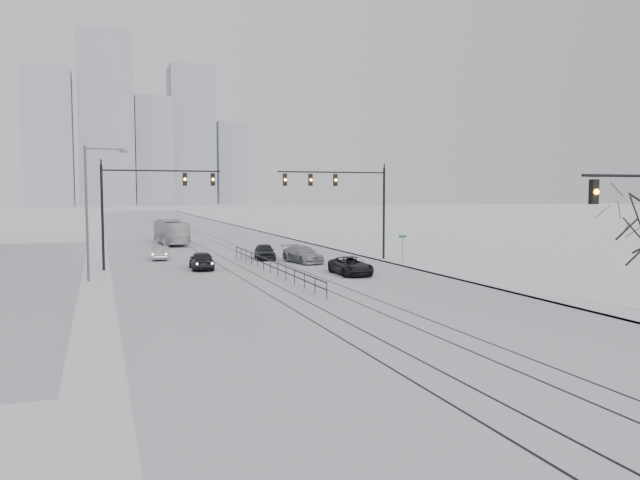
{
  "coord_description": "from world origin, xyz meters",
  "views": [
    {
      "loc": [
        -11.73,
        -13.92,
        5.93
      ],
      "look_at": [
        0.17,
        19.61,
        3.2
      ],
      "focal_mm": 35.0,
      "sensor_mm": 36.0,
      "label": 1
    }
  ],
  "objects": [
    {
      "name": "ground",
      "position": [
        0.0,
        0.0,
        0.0
      ],
      "size": [
        500.0,
        500.0,
        0.0
      ],
      "primitive_type": "plane",
      "color": "silver",
      "rests_on": "ground"
    },
    {
      "name": "street_sign",
      "position": [
        11.8,
        32.0,
        1.61
      ],
      "size": [
        0.7,
        0.06,
        2.4
      ],
      "color": "#595B60",
      "rests_on": "ground"
    },
    {
      "name": "traffic_mast_nw",
      "position": [
        -8.52,
        36.0,
        5.57
      ],
      "size": [
        9.1,
        0.37,
        8.0
      ],
      "color": "black",
      "rests_on": "ground"
    },
    {
      "name": "sedan_nb_right",
      "position": [
        4.31,
        35.63,
        0.7
      ],
      "size": [
        2.81,
        5.11,
        1.4
      ],
      "primitive_type": "imported",
      "rotation": [
        0.0,
        0.0,
        0.18
      ],
      "color": "gray",
      "rests_on": "ground"
    },
    {
      "name": "sidewalk_east",
      "position": [
        13.5,
        60.0,
        0.08
      ],
      "size": [
        5.0,
        260.0,
        0.16
      ],
      "primitive_type": "cube",
      "color": "silver",
      "rests_on": "ground"
    },
    {
      "name": "tram_rails",
      "position": [
        -0.0,
        40.0,
        0.02
      ],
      "size": [
        5.3,
        180.0,
        0.01
      ],
      "color": "black",
      "rests_on": "ground"
    },
    {
      "name": "sedan_nb_front",
      "position": [
        5.2,
        27.17,
        0.65
      ],
      "size": [
        2.26,
        4.71,
        1.29
      ],
      "primitive_type": "imported",
      "rotation": [
        0.0,
        0.0,
        -0.02
      ],
      "color": "black",
      "rests_on": "ground"
    },
    {
      "name": "traffic_mast_ne",
      "position": [
        8.15,
        34.99,
        5.76
      ],
      "size": [
        9.6,
        0.37,
        8.0
      ],
      "color": "black",
      "rests_on": "ground"
    },
    {
      "name": "sedan_sb_outer",
      "position": [
        -6.7,
        42.09,
        0.62
      ],
      "size": [
        1.84,
        3.89,
        1.23
      ],
      "primitive_type": "imported",
      "rotation": [
        0.0,
        0.0,
        2.99
      ],
      "color": "#AEB1B6",
      "rests_on": "ground"
    },
    {
      "name": "sedan_sb_inner",
      "position": [
        -4.39,
        33.9,
        0.71
      ],
      "size": [
        1.9,
        4.27,
        1.43
      ],
      "primitive_type": "imported",
      "rotation": [
        0.0,
        0.0,
        3.09
      ],
      "color": "black",
      "rests_on": "ground"
    },
    {
      "name": "curb",
      "position": [
        11.05,
        60.0,
        0.06
      ],
      "size": [
        0.1,
        260.0,
        0.12
      ],
      "primitive_type": "cube",
      "color": "gray",
      "rests_on": "ground"
    },
    {
      "name": "box_truck",
      "position": [
        -4.07,
        58.17,
        1.39
      ],
      "size": [
        3.06,
        10.13,
        2.78
      ],
      "primitive_type": "imported",
      "rotation": [
        0.0,
        0.0,
        3.21
      ],
      "color": "silver",
      "rests_on": "ground"
    },
    {
      "name": "street_light_west",
      "position": [
        -12.2,
        30.0,
        5.21
      ],
      "size": [
        2.73,
        0.25,
        9.0
      ],
      "color": "#595B60",
      "rests_on": "ground"
    },
    {
      "name": "road",
      "position": [
        0.0,
        60.0,
        0.01
      ],
      "size": [
        22.0,
        260.0,
        0.02
      ],
      "primitive_type": "cube",
      "color": "silver",
      "rests_on": "ground"
    },
    {
      "name": "median_fence",
      "position": [
        0.0,
        30.0,
        0.53
      ],
      "size": [
        0.06,
        24.0,
        1.0
      ],
      "color": "black",
      "rests_on": "ground"
    },
    {
      "name": "sedan_nb_far",
      "position": [
        2.0,
        39.38,
        0.69
      ],
      "size": [
        2.2,
        4.25,
        1.38
      ],
      "primitive_type": "imported",
      "rotation": [
        0.0,
        0.0,
        -0.15
      ],
      "color": "black",
      "rests_on": "ground"
    },
    {
      "name": "skyline",
      "position": [
        5.02,
        273.63,
        30.65
      ],
      "size": [
        96.0,
        48.0,
        72.0
      ],
      "color": "#989CA7",
      "rests_on": "ground"
    }
  ]
}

